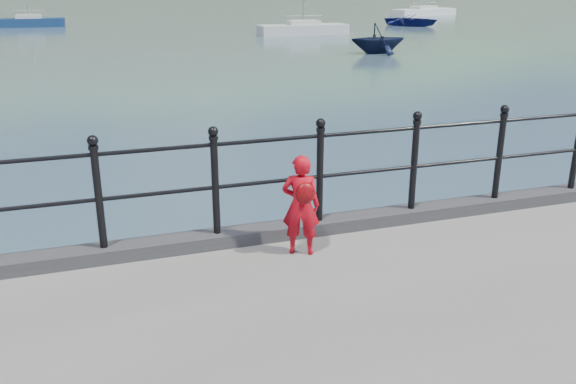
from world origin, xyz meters
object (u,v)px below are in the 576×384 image
object	(u,v)px
railing	(269,169)
child	(301,205)
sailboat_port	(29,23)
sailboat_near	(303,30)
launch_blue	(412,20)
launch_navy	(378,38)
sailboat_far	(424,12)

from	to	relation	value
railing	child	size ratio (longest dim) A/B	16.59
sailboat_port	child	bearing A→B (deg)	-81.37
railing	child	bearing A→B (deg)	-67.01
sailboat_near	railing	bearing A→B (deg)	-111.26
sailboat_port	sailboat_near	bearing A→B (deg)	-34.32
launch_blue	sailboat_port	size ratio (longest dim) A/B	0.57
launch_blue	launch_navy	world-z (taller)	launch_navy
child	launch_navy	distance (m)	27.51
child	launch_navy	size ratio (longest dim) A/B	0.37
launch_navy	sailboat_near	bearing A→B (deg)	1.37
child	sailboat_far	size ratio (longest dim) A/B	0.10
sailboat_near	sailboat_port	world-z (taller)	sailboat_near
launch_navy	railing	bearing A→B (deg)	152.83
launch_blue	sailboat_near	distance (m)	12.60
child	sailboat_near	bearing A→B (deg)	-85.69
child	launch_navy	bearing A→B (deg)	-94.00
launch_blue	sailboat_far	distance (m)	15.83
railing	launch_navy	bearing A→B (deg)	61.02
railing	launch_navy	distance (m)	27.19
launch_blue	sailboat_port	distance (m)	31.64
launch_navy	sailboat_port	size ratio (longest dim) A/B	0.37
sailboat_port	sailboat_far	world-z (taller)	sailboat_far
launch_navy	sailboat_near	distance (m)	12.00
railing	sailboat_port	bearing A→B (deg)	96.46
launch_navy	sailboat_near	xyz separation A→B (m)	(0.09, 11.99, -0.45)
launch_blue	sailboat_near	size ratio (longest dim) A/B	0.52
child	sailboat_far	xyz separation A→B (m)	(33.40, 54.49, -1.21)
railing	child	distance (m)	0.59
railing	sailboat_near	world-z (taller)	sailboat_near
railing	sailboat_port	size ratio (longest dim) A/B	2.26
sailboat_near	sailboat_port	size ratio (longest dim) A/B	1.10
railing	child	world-z (taller)	railing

